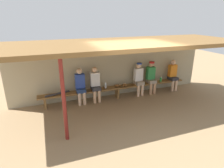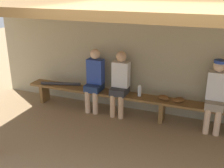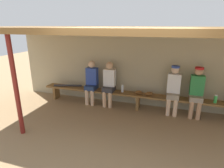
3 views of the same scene
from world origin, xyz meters
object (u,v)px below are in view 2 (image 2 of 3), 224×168
Objects in this scene: baseball_glove_tan at (179,100)px; baseball_bat at (61,84)px; player_rightmost at (120,81)px; water_bottle_clear at (139,91)px; bench at (162,103)px; player_in_blue at (216,93)px; player_near_post at (95,78)px; baseball_glove_worn at (164,97)px.

baseball_glove_tan reaches higher than baseball_bat.
player_rightmost is 5.88× the size of water_bottle_clear.
water_bottle_clear is at bearing -15.71° from baseball_bat.
water_bottle_clear is (-0.48, 0.02, 0.18)m from bench.
baseball_bat is at bearing -180.00° from bench.
player_rightmost reaches higher than water_bottle_clear.
player_in_blue is at bearing 0.22° from bench.
bench is 0.33m from baseball_glove_tan.
player_near_post reaches higher than baseball_glove_tan.
baseball_bat reaches higher than bench.
player_rightmost is at bearing -16.28° from baseball_bat.
baseball_glove_tan is at bearing -179.48° from player_in_blue.
player_near_post is at bearing -43.30° from baseball_glove_tan.
baseball_bat is (-0.83, -0.00, -0.24)m from player_near_post.
player_rightmost is (-0.89, 0.00, 0.34)m from bench.
water_bottle_clear is (0.41, 0.02, -0.16)m from player_rightmost.
bench is 26.44× the size of water_bottle_clear.
baseball_glove_tan is at bearing -16.46° from baseball_bat.
player_near_post is (-1.46, 0.00, 0.34)m from bench.
baseball_glove_worn reaches higher than baseball_bat.
player_near_post is at bearing -179.99° from player_in_blue.
baseball_glove_tan is 2.60m from baseball_bat.
bench is 0.12m from baseball_glove_worn.
player_rightmost is 1.42m from baseball_bat.
player_rightmost is at bearing -43.38° from baseball_glove_tan.
player_in_blue reaches higher than baseball_glove_tan.
player_rightmost is at bearing -179.98° from player_in_blue.
player_rightmost is 5.56× the size of baseball_glove_worn.
baseball_bat is (-3.24, -0.00, -0.25)m from player_in_blue.
player_in_blue reaches higher than bench.
bench is 25.00× the size of baseball_glove_worn.
player_rightmost is (0.57, 0.00, 0.00)m from player_near_post.
bench is 4.49× the size of player_near_post.
bench is 4.46× the size of player_in_blue.
baseball_bat is at bearing -179.87° from player_rightmost.
player_in_blue is (0.94, 0.00, 0.36)m from bench.
bench is 0.95m from player_rightmost.
baseball_bat is at bearing -159.82° from baseball_glove_worn.
player_near_post is at bearing -159.72° from baseball_glove_worn.
baseball_glove_worn reaches higher than bench.
bench is 2.29m from baseball_bat.
player_near_post and player_rightmost have the same top height.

